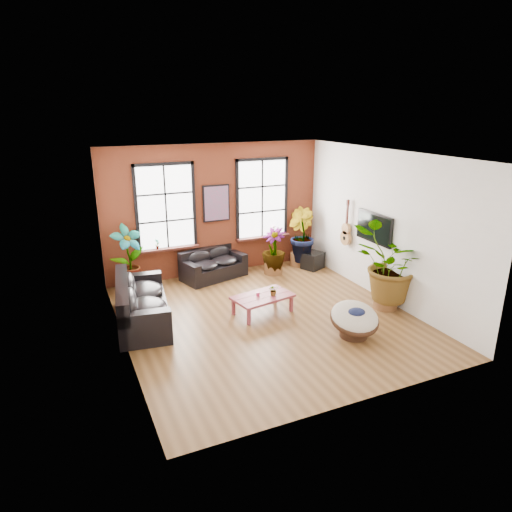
{
  "coord_description": "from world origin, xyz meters",
  "views": [
    {
      "loc": [
        -3.91,
        -8.13,
        4.4
      ],
      "look_at": [
        0.0,
        0.6,
        1.25
      ],
      "focal_mm": 32.0,
      "sensor_mm": 36.0,
      "label": 1
    }
  ],
  "objects_px": {
    "sofa_back": "(213,265)",
    "sofa_left": "(139,304)",
    "coffee_table": "(263,298)",
    "papasan_chair": "(355,319)"
  },
  "relations": [
    {
      "from": "coffee_table",
      "to": "papasan_chair",
      "type": "height_order",
      "value": "papasan_chair"
    },
    {
      "from": "sofa_back",
      "to": "sofa_left",
      "type": "height_order",
      "value": "sofa_left"
    },
    {
      "from": "papasan_chair",
      "to": "sofa_back",
      "type": "bearing_deg",
      "value": 119.75
    },
    {
      "from": "sofa_back",
      "to": "coffee_table",
      "type": "distance_m",
      "value": 2.6
    },
    {
      "from": "sofa_back",
      "to": "sofa_left",
      "type": "bearing_deg",
      "value": -155.6
    },
    {
      "from": "sofa_back",
      "to": "sofa_left",
      "type": "distance_m",
      "value": 3.0
    },
    {
      "from": "sofa_left",
      "to": "papasan_chair",
      "type": "relative_size",
      "value": 2.19
    },
    {
      "from": "sofa_left",
      "to": "papasan_chair",
      "type": "bearing_deg",
      "value": -114.26
    },
    {
      "from": "sofa_left",
      "to": "coffee_table",
      "type": "xyz_separation_m",
      "value": [
        2.57,
        -0.65,
        -0.06
      ]
    },
    {
      "from": "sofa_back",
      "to": "papasan_chair",
      "type": "relative_size",
      "value": 1.63
    }
  ]
}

